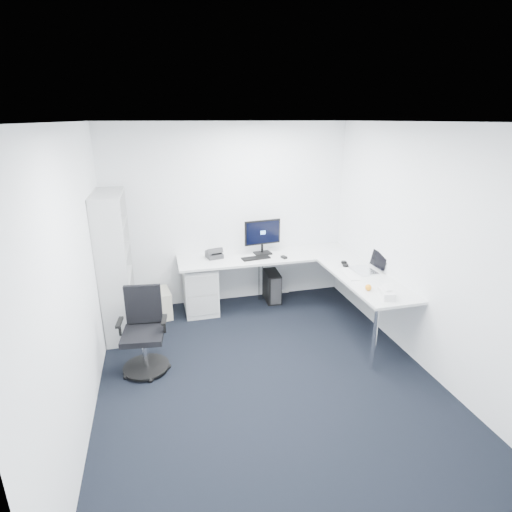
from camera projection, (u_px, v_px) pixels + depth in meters
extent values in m
plane|color=black|center=(266.00, 374.00, 4.49)|extent=(4.20, 4.20, 0.00)
plane|color=white|center=(268.00, 122.00, 3.61)|extent=(4.20, 4.20, 0.00)
cube|color=white|center=(229.00, 216.00, 5.98)|extent=(3.60, 0.02, 2.70)
cube|color=white|center=(374.00, 391.00, 2.13)|extent=(3.60, 0.02, 2.70)
cube|color=white|center=(77.00, 278.00, 3.63)|extent=(0.02, 4.20, 2.70)
cube|color=white|center=(421.00, 248.00, 4.47)|extent=(0.02, 4.20, 2.70)
cube|color=silver|center=(200.00, 288.00, 5.88)|extent=(0.47, 0.59, 0.72)
cube|color=black|center=(272.00, 286.00, 6.29)|extent=(0.24, 0.49, 0.46)
cube|color=beige|center=(163.00, 303.00, 5.78)|extent=(0.24, 0.44, 0.40)
cube|color=silver|center=(279.00, 291.00, 6.61)|extent=(0.33, 0.07, 0.04)
cube|color=black|center=(256.00, 258.00, 5.80)|extent=(0.43, 0.20, 0.02)
cube|color=black|center=(284.00, 257.00, 5.82)|extent=(0.08, 0.11, 0.03)
cube|color=silver|center=(349.00, 274.00, 5.21)|extent=(0.17, 0.44, 0.01)
sphere|color=orange|center=(368.00, 287.00, 4.72)|extent=(0.08, 0.08, 0.08)
cube|color=silver|center=(386.00, 294.00, 4.53)|extent=(0.18, 0.27, 0.09)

